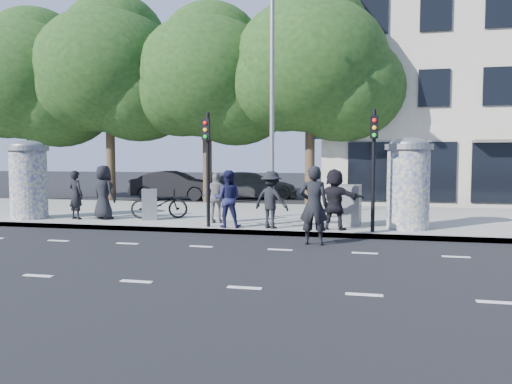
% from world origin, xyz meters
% --- Properties ---
extents(ground, '(120.00, 120.00, 0.00)m').
position_xyz_m(ground, '(0.00, 0.00, 0.00)').
color(ground, black).
rests_on(ground, ground).
extents(sidewalk, '(40.00, 8.00, 0.15)m').
position_xyz_m(sidewalk, '(0.00, 7.50, 0.07)').
color(sidewalk, gray).
rests_on(sidewalk, ground).
extents(curb, '(40.00, 0.10, 0.16)m').
position_xyz_m(curb, '(0.00, 3.55, 0.07)').
color(curb, slate).
rests_on(curb, ground).
extents(lane_dash_near, '(32.00, 0.12, 0.01)m').
position_xyz_m(lane_dash_near, '(0.00, -2.20, 0.00)').
color(lane_dash_near, silver).
rests_on(lane_dash_near, ground).
extents(lane_dash_far, '(32.00, 0.12, 0.01)m').
position_xyz_m(lane_dash_far, '(0.00, 1.40, 0.00)').
color(lane_dash_far, silver).
rests_on(lane_dash_far, ground).
extents(ad_column_left, '(1.36, 1.36, 2.65)m').
position_xyz_m(ad_column_left, '(-7.20, 4.50, 1.54)').
color(ad_column_left, beige).
rests_on(ad_column_left, sidewalk).
extents(ad_column_right, '(1.36, 1.36, 2.65)m').
position_xyz_m(ad_column_right, '(5.20, 4.70, 1.54)').
color(ad_column_right, beige).
rests_on(ad_column_right, sidewalk).
extents(traffic_pole_near, '(0.22, 0.31, 3.40)m').
position_xyz_m(traffic_pole_near, '(-0.60, 3.79, 2.23)').
color(traffic_pole_near, black).
rests_on(traffic_pole_near, sidewalk).
extents(traffic_pole_far, '(0.22, 0.31, 3.40)m').
position_xyz_m(traffic_pole_far, '(4.20, 3.79, 2.23)').
color(traffic_pole_far, black).
rests_on(traffic_pole_far, sidewalk).
extents(street_lamp, '(0.25, 0.93, 8.00)m').
position_xyz_m(street_lamp, '(0.80, 6.63, 4.79)').
color(street_lamp, slate).
rests_on(street_lamp, sidewalk).
extents(tree_far_left, '(7.20, 7.20, 9.26)m').
position_xyz_m(tree_far_left, '(-13.00, 12.50, 6.19)').
color(tree_far_left, '#38281C').
rests_on(tree_far_left, ground).
extents(tree_mid_left, '(7.20, 7.20, 9.57)m').
position_xyz_m(tree_mid_left, '(-8.50, 12.50, 6.50)').
color(tree_mid_left, '#38281C').
rests_on(tree_mid_left, ground).
extents(tree_near_left, '(6.80, 6.80, 8.97)m').
position_xyz_m(tree_near_left, '(-3.50, 12.70, 6.06)').
color(tree_near_left, '#38281C').
rests_on(tree_near_left, ground).
extents(tree_center, '(7.00, 7.00, 9.30)m').
position_xyz_m(tree_center, '(1.50, 12.30, 6.31)').
color(tree_center, '#38281C').
rests_on(tree_center, ground).
extents(ped_a, '(1.04, 0.87, 1.81)m').
position_xyz_m(ped_a, '(-4.59, 4.82, 1.06)').
color(ped_a, black).
rests_on(ped_a, sidewalk).
extents(ped_b, '(0.70, 0.59, 1.64)m').
position_xyz_m(ped_b, '(-5.52, 4.65, 0.97)').
color(ped_b, black).
rests_on(ped_b, sidewalk).
extents(ped_c, '(0.90, 0.75, 1.70)m').
position_xyz_m(ped_c, '(0.00, 3.85, 1.00)').
color(ped_c, '#1A1B41').
rests_on(ped_c, sidewalk).
extents(ped_d, '(1.23, 0.95, 1.68)m').
position_xyz_m(ped_d, '(1.30, 3.96, 0.99)').
color(ped_d, black).
rests_on(ped_d, sidewalk).
extents(ped_e, '(0.96, 0.56, 1.61)m').
position_xyz_m(ped_e, '(-0.61, 4.72, 0.95)').
color(ped_e, gray).
rests_on(ped_e, sidewalk).
extents(ped_f, '(1.71, 0.87, 1.75)m').
position_xyz_m(ped_f, '(3.13, 4.04, 1.03)').
color(ped_f, black).
rests_on(ped_f, sidewalk).
extents(man_road, '(0.75, 0.50, 2.02)m').
position_xyz_m(man_road, '(2.71, 2.29, 1.01)').
color(man_road, black).
rests_on(man_road, ground).
extents(bicycle, '(1.23, 2.02, 1.00)m').
position_xyz_m(bicycle, '(-2.87, 5.45, 0.65)').
color(bicycle, black).
rests_on(bicycle, sidewalk).
extents(cabinet_left, '(0.59, 0.52, 1.03)m').
position_xyz_m(cabinet_left, '(-3.01, 4.97, 0.66)').
color(cabinet_left, slate).
rests_on(cabinet_left, sidewalk).
extents(cabinet_right, '(0.67, 0.53, 1.25)m').
position_xyz_m(cabinet_right, '(3.55, 5.01, 0.78)').
color(cabinet_right, slate).
rests_on(cabinet_right, sidewalk).
extents(car_mid, '(1.97, 4.68, 1.50)m').
position_xyz_m(car_mid, '(-5.86, 14.35, 0.75)').
color(car_mid, black).
rests_on(car_mid, ground).
extents(car_right, '(3.56, 5.33, 1.44)m').
position_xyz_m(car_right, '(-2.02, 15.73, 0.72)').
color(car_right, '#505257').
rests_on(car_right, ground).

